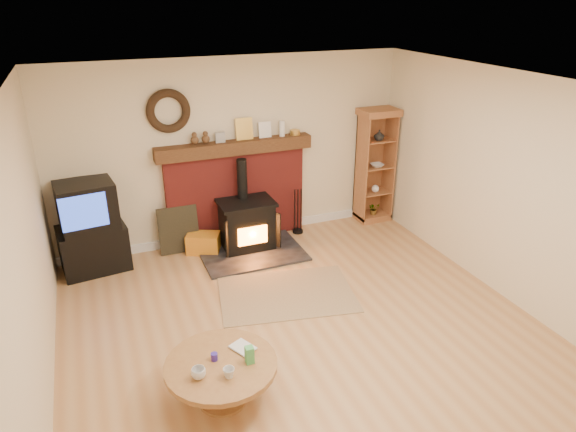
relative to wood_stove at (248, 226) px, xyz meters
name	(u,v)px	position (x,y,z in m)	size (l,w,h in m)	color
ground	(312,341)	(-0.03, -2.27, -0.35)	(5.50, 5.50, 0.00)	#AC7848
room_shell	(309,185)	(-0.05, -2.18, 1.37)	(5.02, 5.52, 2.61)	beige
chimney_breast	(236,187)	(-0.03, 0.40, 0.46)	(2.20, 0.22, 1.78)	maroon
wood_stove	(248,226)	(0.00, 0.00, 0.00)	(1.40, 1.00, 1.27)	black
area_rug	(287,294)	(0.06, -1.33, -0.34)	(1.60, 1.10, 0.01)	brown
tv_unit	(91,229)	(-2.03, 0.20, 0.23)	(0.89, 0.67, 1.20)	black
curio_cabinet	(374,166)	(2.17, 0.28, 0.55)	(0.57, 0.41, 1.77)	brown
firelog_box	(203,243)	(-0.61, 0.13, -0.21)	(0.44, 0.28, 0.28)	yellow
leaning_painting	(179,230)	(-0.91, 0.28, -0.02)	(0.55, 0.03, 0.66)	black
fire_tools	(298,224)	(0.86, 0.23, -0.21)	(0.16, 0.16, 0.70)	black
coffee_table	(221,370)	(-1.11, -2.75, 0.00)	(0.98, 0.98, 0.58)	brown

